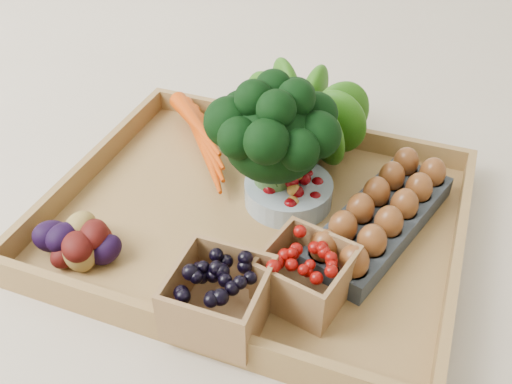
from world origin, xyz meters
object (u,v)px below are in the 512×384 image
(tray, at_px, (256,221))
(cherry_bowl, at_px, (288,192))
(broccoli, at_px, (273,160))
(egg_carton, at_px, (380,222))

(tray, xyz_separation_m, cherry_bowl, (0.03, 0.05, 0.02))
(broccoli, height_order, cherry_bowl, broccoli)
(broccoli, bearing_deg, cherry_bowl, 8.11)
(tray, distance_m, broccoli, 0.09)
(cherry_bowl, bearing_deg, tray, -122.31)
(broccoli, height_order, egg_carton, broccoli)
(cherry_bowl, xyz_separation_m, egg_carton, (0.13, -0.02, -0.00))
(tray, xyz_separation_m, broccoli, (0.01, 0.05, 0.08))
(broccoli, bearing_deg, egg_carton, -4.48)
(tray, distance_m, cherry_bowl, 0.06)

